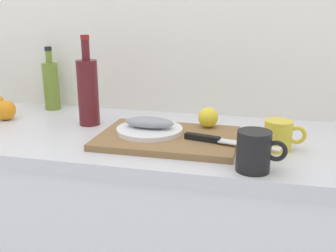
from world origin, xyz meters
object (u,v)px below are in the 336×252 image
Objects in this scene: cutting_board at (168,138)px; coffee_mug_0 at (254,151)px; wine_bottle at (88,91)px; fish_fillet at (149,122)px; white_plate at (150,130)px; chef_knife at (219,140)px; coffee_mug_1 at (279,135)px; orange_0 at (6,110)px; olive_oil_bottle at (51,85)px; lemon_0 at (208,117)px.

coffee_mug_0 is at bearing -33.48° from cutting_board.
wine_bottle is at bearing 153.47° from coffee_mug_0.
fish_fillet is at bearing -21.51° from wine_bottle.
wine_bottle is (-0.26, 0.10, 0.10)m from white_plate.
chef_knife is 0.18m from coffee_mug_1.
orange_0 is (-0.59, 0.08, 0.01)m from white_plate.
wine_bottle reaches higher than olive_oil_bottle.
white_plate is 0.74× the size of chef_knife.
fish_fillet is 1.32× the size of coffee_mug_1.
olive_oil_bottle is 0.97m from coffee_mug_0.
lemon_0 is at bearing 118.38° from coffee_mug_0.
wine_bottle is at bearing 158.49° from white_plate.
fish_fillet is 0.62× the size of olive_oil_bottle.
chef_knife is 3.82× the size of orange_0.
lemon_0 is 0.26× the size of olive_oil_bottle.
wine_bottle is at bearing 160.05° from cutting_board.
chef_knife is 0.52m from wine_bottle.
fish_fillet is (0.00, 0.00, 0.03)m from white_plate.
fish_fillet is 2.38× the size of lemon_0.
wine_bottle is 2.62× the size of coffee_mug_1.
olive_oil_bottle is at bearing 150.70° from coffee_mug_0.
wine_bottle is (-0.49, 0.16, 0.10)m from chef_knife.
cutting_board is 0.17m from chef_knife.
olive_oil_bottle reaches higher than coffee_mug_1.
lemon_0 reaches higher than fish_fillet.
coffee_mug_0 is 1.69× the size of orange_0.
cutting_board is 1.36× the size of wine_bottle.
chef_knife is 2.36× the size of coffee_mug_1.
cutting_board is 0.17m from lemon_0.
olive_oil_bottle is (-0.51, 0.28, 0.05)m from fish_fillet.
chef_knife is at bearing -166.50° from coffee_mug_1.
white_plate is 0.24m from chef_knife.
coffee_mug_0 is at bearing -29.30° from olive_oil_bottle.
coffee_mug_1 is (0.66, -0.12, -0.08)m from wine_bottle.
orange_0 is at bearing 171.96° from white_plate.
olive_oil_bottle is 0.81× the size of wine_bottle.
cutting_board is at bearing -133.33° from lemon_0.
wine_bottle reaches higher than coffee_mug_0.
olive_oil_bottle is at bearing 168.54° from chef_knife.
lemon_0 is 0.77m from orange_0.
coffee_mug_1 is (0.40, -0.02, -0.01)m from fish_fillet.
coffee_mug_0 is (0.11, -0.14, 0.02)m from chef_knife.
coffee_mug_1 is at bearing -2.15° from fish_fillet.
cutting_board is 0.36m from wine_bottle.
white_plate is 0.58m from olive_oil_bottle.
chef_knife is 0.81m from olive_oil_bottle.
lemon_0 is at bearing 29.99° from fish_fillet.
cutting_board is at bearing 146.52° from coffee_mug_0.
coffee_mug_1 reaches higher than cutting_board.
wine_bottle reaches higher than coffee_mug_1.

